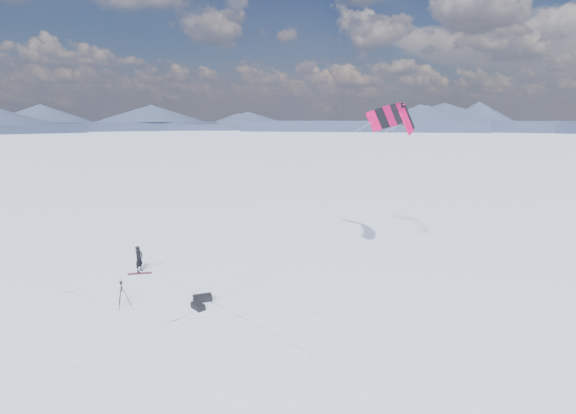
{
  "coord_description": "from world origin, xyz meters",
  "views": [
    {
      "loc": [
        7.66,
        -20.18,
        9.26
      ],
      "look_at": [
        8.36,
        5.35,
        3.85
      ],
      "focal_mm": 26.0,
      "sensor_mm": 36.0,
      "label": 1
    }
  ],
  "objects_px": {
    "gear_bag_a": "(202,298)",
    "gear_bag_b": "(198,306)",
    "snowkiter": "(140,272)",
    "snowboard": "(140,273)",
    "tripod": "(122,290)"
  },
  "relations": [
    {
      "from": "tripod",
      "to": "gear_bag_a",
      "type": "xyz_separation_m",
      "value": [
        3.89,
        0.53,
        -0.69
      ]
    },
    {
      "from": "snowkiter",
      "to": "snowboard",
      "type": "distance_m",
      "value": 0.4
    },
    {
      "from": "gear_bag_a",
      "to": "gear_bag_b",
      "type": "relative_size",
      "value": 1.2
    },
    {
      "from": "snowboard",
      "to": "gear_bag_a",
      "type": "height_order",
      "value": "gear_bag_a"
    },
    {
      "from": "tripod",
      "to": "snowboard",
      "type": "bearing_deg",
      "value": 76.03
    },
    {
      "from": "tripod",
      "to": "gear_bag_b",
      "type": "relative_size",
      "value": 1.59
    },
    {
      "from": "tripod",
      "to": "gear_bag_b",
      "type": "height_order",
      "value": "tripod"
    },
    {
      "from": "snowboard",
      "to": "gear_bag_b",
      "type": "xyz_separation_m",
      "value": [
        4.44,
        -4.94,
        0.14
      ]
    },
    {
      "from": "snowkiter",
      "to": "tripod",
      "type": "xyz_separation_m",
      "value": [
        0.73,
        -4.96,
        0.88
      ]
    },
    {
      "from": "gear_bag_a",
      "to": "snowkiter",
      "type": "bearing_deg",
      "value": 118.17
    },
    {
      "from": "gear_bag_b",
      "to": "tripod",
      "type": "bearing_deg",
      "value": -135.82
    },
    {
      "from": "snowkiter",
      "to": "tripod",
      "type": "height_order",
      "value": "tripod"
    },
    {
      "from": "snowboard",
      "to": "gear_bag_a",
      "type": "relative_size",
      "value": 1.36
    },
    {
      "from": "snowboard",
      "to": "gear_bag_a",
      "type": "bearing_deg",
      "value": -51.34
    },
    {
      "from": "snowboard",
      "to": "tripod",
      "type": "distance_m",
      "value": 4.7
    }
  ]
}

